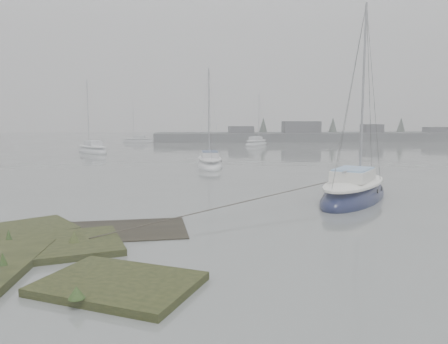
% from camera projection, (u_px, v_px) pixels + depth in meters
% --- Properties ---
extents(ground, '(160.00, 160.00, 0.00)m').
position_uv_depth(ground, '(169.00, 160.00, 40.28)').
color(ground, slate).
rests_on(ground, ground).
extents(far_shoreline, '(60.00, 8.00, 4.15)m').
position_uv_depth(far_shoreline, '(340.00, 136.00, 73.59)').
color(far_shoreline, '#4C4F51').
rests_on(far_shoreline, ground).
extents(sailboat_main, '(6.07, 7.13, 10.04)m').
position_uv_depth(sailboat_main, '(354.00, 194.00, 20.82)').
color(sailboat_main, '#121837').
rests_on(sailboat_main, ground).
extents(sailboat_white, '(2.08, 5.98, 8.39)m').
position_uv_depth(sailboat_white, '(210.00, 164.00, 34.59)').
color(sailboat_white, white).
rests_on(sailboat_white, ground).
extents(sailboat_far_a, '(5.22, 6.20, 8.71)m').
position_uv_depth(sailboat_far_a, '(92.00, 150.00, 48.60)').
color(sailboat_far_a, silver).
rests_on(sailboat_far_a, ground).
extents(sailboat_far_b, '(4.77, 5.66, 7.95)m').
position_uv_depth(sailboat_far_b, '(256.00, 144.00, 61.82)').
color(sailboat_far_b, silver).
rests_on(sailboat_far_b, ground).
extents(sailboat_far_c, '(5.30, 2.71, 7.14)m').
position_uv_depth(sailboat_far_c, '(138.00, 141.00, 68.27)').
color(sailboat_far_c, '#A6AAAF').
rests_on(sailboat_far_c, ground).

